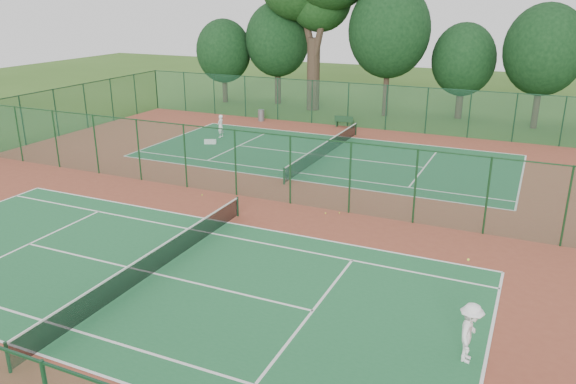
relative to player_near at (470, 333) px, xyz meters
The scene contains 17 objects.
ground 14.95m from the player_near, 139.74° to the left, with size 120.00×120.00×0.00m, color #33591C.
red_pad 14.95m from the player_near, 139.74° to the left, with size 40.00×36.00×0.01m, color brown.
court_near 11.44m from the player_near, behind, with size 23.77×10.97×0.01m, color #1F6537.
court_far 21.86m from the player_near, 121.41° to the left, with size 23.77×10.97×0.01m, color #1C5931.
fence_north 29.91m from the player_near, 112.38° to the left, with size 40.00×0.09×3.50m.
fence_divider 14.94m from the player_near, 139.74° to the left, with size 40.00×0.09×3.50m.
tennis_net_near 11.41m from the player_near, behind, with size 0.10×12.90×0.97m.
tennis_net_far 21.85m from the player_near, 121.41° to the left, with size 0.10×12.90×0.97m.
player_near is the anchor object (origin of this frame).
player_far 28.60m from the player_near, 134.94° to the left, with size 0.61×0.40×1.67m, color white.
trash_bin 33.42m from the player_near, 127.06° to the left, with size 0.52×0.52×0.94m, color slate.
bench 30.14m from the player_near, 115.65° to the left, with size 1.54×0.52×0.94m.
kit_bag 27.01m from the player_near, 137.43° to the left, with size 0.82×0.31×0.31m, color white.
stray_ball_a 11.79m from the player_near, 127.34° to the left, with size 0.06×0.06×0.06m, color #B8CC2F.
stray_ball_b 11.89m from the player_near, 130.58° to the left, with size 0.07×0.07×0.07m, color yellow.
stray_ball_c 16.98m from the player_near, 148.74° to the left, with size 0.07×0.07×0.07m, color #AFC92E.
evergreen_row 35.61m from the player_near, 107.81° to the left, with size 39.00×5.00×12.00m, color black, non-canonical shape.
Camera 1 is at (12.33, -24.03, 9.80)m, focal length 35.00 mm.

